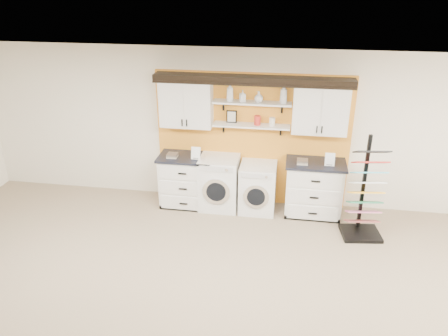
% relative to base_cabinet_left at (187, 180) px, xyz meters
% --- Properties ---
extents(ceiling, '(10.00, 10.00, 0.00)m').
position_rel_base_cabinet_left_xyz_m(ceiling, '(1.13, -3.64, 2.32)').
color(ceiling, white).
rests_on(ceiling, wall_back).
extents(wall_back, '(10.00, 0.00, 10.00)m').
position_rel_base_cabinet_left_xyz_m(wall_back, '(1.13, 0.36, 0.92)').
color(wall_back, '#EFE3CE').
rests_on(wall_back, floor).
extents(accent_panel, '(3.40, 0.07, 2.40)m').
position_rel_base_cabinet_left_xyz_m(accent_panel, '(1.13, 0.32, 0.72)').
color(accent_panel, orange).
rests_on(accent_panel, wall_back).
extents(upper_cabinet_left, '(0.90, 0.35, 0.84)m').
position_rel_base_cabinet_left_xyz_m(upper_cabinet_left, '(-0.00, 0.15, 1.40)').
color(upper_cabinet_left, silver).
rests_on(upper_cabinet_left, wall_back).
extents(upper_cabinet_right, '(0.90, 0.35, 0.84)m').
position_rel_base_cabinet_left_xyz_m(upper_cabinet_right, '(2.26, 0.15, 1.40)').
color(upper_cabinet_right, silver).
rests_on(upper_cabinet_right, wall_back).
extents(shelf_lower, '(1.32, 0.28, 0.03)m').
position_rel_base_cabinet_left_xyz_m(shelf_lower, '(1.13, 0.16, 1.05)').
color(shelf_lower, silver).
rests_on(shelf_lower, wall_back).
extents(shelf_upper, '(1.32, 0.28, 0.03)m').
position_rel_base_cabinet_left_xyz_m(shelf_upper, '(1.13, 0.16, 1.45)').
color(shelf_upper, silver).
rests_on(shelf_upper, wall_back).
extents(crown_molding, '(3.30, 0.41, 0.13)m').
position_rel_base_cabinet_left_xyz_m(crown_molding, '(1.13, 0.17, 1.85)').
color(crown_molding, black).
rests_on(crown_molding, wall_back).
extents(picture_frame, '(0.18, 0.02, 0.22)m').
position_rel_base_cabinet_left_xyz_m(picture_frame, '(0.78, 0.21, 1.18)').
color(picture_frame, black).
rests_on(picture_frame, shelf_lower).
extents(canister_red, '(0.11, 0.11, 0.16)m').
position_rel_base_cabinet_left_xyz_m(canister_red, '(1.23, 0.16, 1.15)').
color(canister_red, red).
rests_on(canister_red, shelf_lower).
extents(canister_cream, '(0.10, 0.10, 0.14)m').
position_rel_base_cabinet_left_xyz_m(canister_cream, '(1.48, 0.16, 1.14)').
color(canister_cream, silver).
rests_on(canister_cream, shelf_lower).
extents(base_cabinet_left, '(0.98, 0.66, 0.96)m').
position_rel_base_cabinet_left_xyz_m(base_cabinet_left, '(0.00, 0.00, 0.00)').
color(base_cabinet_left, silver).
rests_on(base_cabinet_left, floor).
extents(base_cabinet_right, '(1.01, 0.66, 0.99)m').
position_rel_base_cabinet_left_xyz_m(base_cabinet_right, '(2.26, -0.00, 0.02)').
color(base_cabinet_right, silver).
rests_on(base_cabinet_right, floor).
extents(washer, '(0.69, 0.71, 0.96)m').
position_rel_base_cabinet_left_xyz_m(washer, '(0.60, -0.00, 0.00)').
color(washer, white).
rests_on(washer, floor).
extents(dryer, '(0.63, 0.71, 0.87)m').
position_rel_base_cabinet_left_xyz_m(dryer, '(1.29, -0.00, -0.04)').
color(dryer, white).
rests_on(dryer, floor).
extents(sample_rack, '(0.67, 0.58, 1.67)m').
position_rel_base_cabinet_left_xyz_m(sample_rack, '(3.03, -0.57, 0.05)').
color(sample_rack, black).
rests_on(sample_rack, floor).
extents(soap_bottle_a, '(0.15, 0.15, 0.31)m').
position_rel_base_cabinet_left_xyz_m(soap_bottle_a, '(0.76, 0.16, 1.62)').
color(soap_bottle_a, silver).
rests_on(soap_bottle_a, shelf_upper).
extents(soap_bottle_b, '(0.12, 0.12, 0.19)m').
position_rel_base_cabinet_left_xyz_m(soap_bottle_b, '(0.97, 0.16, 1.56)').
color(soap_bottle_b, silver).
rests_on(soap_bottle_b, shelf_upper).
extents(soap_bottle_c, '(0.17, 0.17, 0.18)m').
position_rel_base_cabinet_left_xyz_m(soap_bottle_c, '(1.24, 0.16, 1.56)').
color(soap_bottle_c, silver).
rests_on(soap_bottle_c, shelf_upper).
extents(soap_bottle_d, '(0.14, 0.14, 0.32)m').
position_rel_base_cabinet_left_xyz_m(soap_bottle_d, '(1.65, 0.16, 1.63)').
color(soap_bottle_d, silver).
rests_on(soap_bottle_d, shelf_upper).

